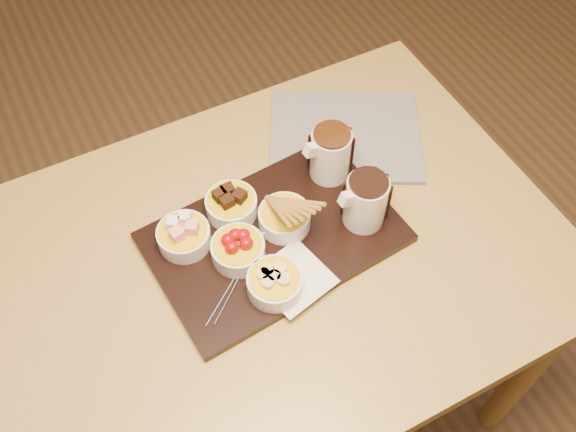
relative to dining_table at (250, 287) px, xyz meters
name	(u,v)px	position (x,y,z in m)	size (l,w,h in m)	color
ground	(261,399)	(0.00, 0.00, -0.65)	(5.00, 5.00, 0.00)	brown
dining_table	(250,287)	(0.00, 0.00, 0.00)	(1.20, 0.80, 0.75)	#AE8F40
serving_board	(274,237)	(0.07, 0.02, 0.11)	(0.46, 0.30, 0.02)	black
napkin	(294,278)	(0.06, -0.08, 0.12)	(0.12, 0.12, 0.00)	white
bowl_marshmallows	(184,237)	(-0.09, 0.08, 0.14)	(0.10, 0.10, 0.04)	silver
bowl_cake	(232,206)	(0.02, 0.11, 0.14)	(0.10, 0.10, 0.04)	silver
bowl_strawberries	(238,250)	(-0.01, 0.01, 0.14)	(0.10, 0.10, 0.04)	silver
bowl_biscotti	(284,218)	(0.10, 0.03, 0.14)	(0.10, 0.10, 0.04)	silver
bowl_bananas	(275,284)	(0.02, -0.08, 0.14)	(0.10, 0.10, 0.04)	silver
pitcher_dark_chocolate	(366,202)	(0.24, -0.02, 0.17)	(0.08, 0.08, 0.11)	silver
pitcher_milk_chocolate	(330,154)	(0.23, 0.11, 0.17)	(0.08, 0.08, 0.11)	silver
fondue_skewers	(241,267)	(-0.02, -0.02, 0.12)	(0.26, 0.03, 0.01)	silver
newspaper	(345,136)	(0.32, 0.19, 0.10)	(0.32, 0.26, 0.01)	beige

